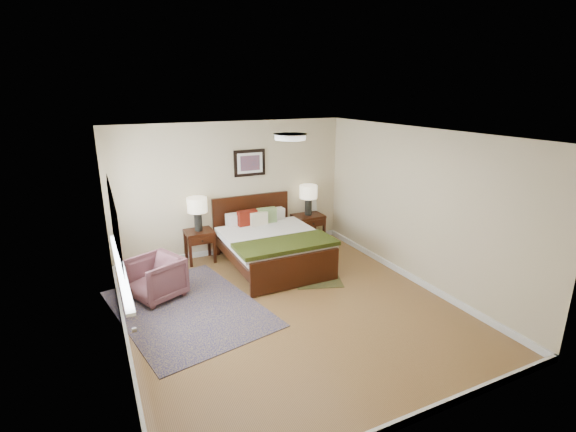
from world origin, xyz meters
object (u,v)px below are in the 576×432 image
(nightstand_left, at_px, (199,237))
(rug_persian, at_px, (188,308))
(nightstand_right, at_px, (308,226))
(bed, at_px, (271,239))
(lamp_left, at_px, (197,208))
(lamp_right, at_px, (308,194))
(armchair, at_px, (156,278))

(nightstand_left, xyz_separation_m, rug_persian, (-0.61, -1.64, -0.47))
(nightstand_right, bearing_deg, bed, -147.39)
(nightstand_left, distance_m, lamp_left, 0.56)
(bed, bearing_deg, lamp_right, 33.11)
(bed, distance_m, nightstand_left, 1.32)
(nightstand_right, height_order, lamp_right, lamp_right)
(nightstand_left, distance_m, nightstand_right, 2.25)
(rug_persian, bearing_deg, nightstand_left, 58.28)
(nightstand_left, bearing_deg, armchair, -130.82)
(lamp_left, bearing_deg, rug_persian, -110.12)
(nightstand_left, height_order, lamp_right, lamp_right)
(bed, relative_size, nightstand_left, 3.38)
(armchair, height_order, rug_persian, armchair)
(bed, bearing_deg, lamp_left, 145.22)
(lamp_right, height_order, rug_persian, lamp_right)
(nightstand_left, xyz_separation_m, lamp_right, (2.25, 0.02, 0.56))
(lamp_left, distance_m, lamp_right, 2.25)
(nightstand_left, bearing_deg, lamp_right, 0.53)
(nightstand_right, distance_m, armchair, 3.39)
(bed, xyz_separation_m, nightstand_left, (-1.09, 0.74, -0.03))
(bed, bearing_deg, nightstand_left, 145.96)
(lamp_right, bearing_deg, nightstand_right, -90.00)
(nightstand_right, bearing_deg, lamp_left, 179.63)
(lamp_right, bearing_deg, armchair, -160.74)
(bed, xyz_separation_m, lamp_right, (1.16, 0.76, 0.53))
(nightstand_left, bearing_deg, bed, -34.04)
(bed, distance_m, armchair, 2.08)
(armchair, bearing_deg, nightstand_right, 85.08)
(lamp_left, relative_size, rug_persian, 0.24)
(armchair, bearing_deg, lamp_right, 85.31)
(lamp_left, relative_size, lamp_right, 1.00)
(lamp_left, bearing_deg, nightstand_left, -90.00)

